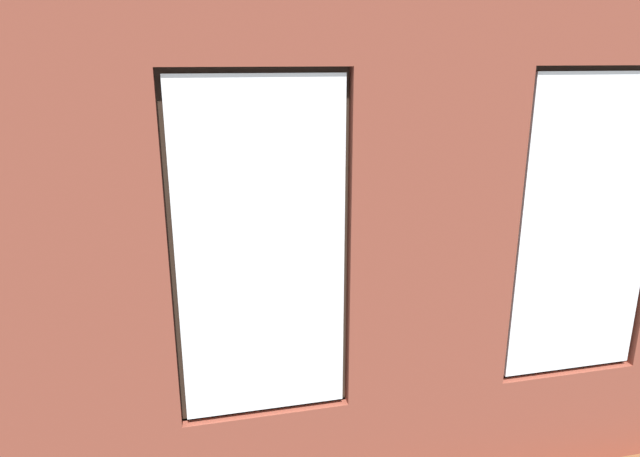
% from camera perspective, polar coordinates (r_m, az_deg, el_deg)
% --- Properties ---
extents(ground_plane, '(7.01, 5.98, 0.10)m').
position_cam_1_polar(ground_plane, '(6.28, 0.47, -9.09)').
color(ground_plane, brown).
extents(brick_wall_with_windows, '(6.41, 0.30, 3.29)m').
position_cam_1_polar(brick_wall_with_windows, '(3.34, 11.03, -2.07)').
color(brick_wall_with_windows, brown).
rests_on(brick_wall_with_windows, ground_plane).
extents(couch_by_window, '(2.02, 0.87, 0.80)m').
position_cam_1_polar(couch_by_window, '(4.37, 2.97, -15.94)').
color(couch_by_window, black).
rests_on(couch_by_window, ground_plane).
extents(couch_left, '(0.90, 2.01, 0.80)m').
position_cam_1_polar(couch_left, '(6.97, 21.34, -4.23)').
color(couch_left, black).
rests_on(couch_left, ground_plane).
extents(coffee_table, '(1.22, 0.85, 0.45)m').
position_cam_1_polar(coffee_table, '(6.25, -4.39, -4.84)').
color(coffee_table, '#A87547').
rests_on(coffee_table, ground_plane).
extents(cup_ceramic, '(0.09, 0.09, 0.11)m').
position_cam_1_polar(cup_ceramic, '(6.11, -3.38, -4.25)').
color(cup_ceramic, '#B23D38').
rests_on(cup_ceramic, coffee_table).
extents(candle_jar, '(0.08, 0.08, 0.12)m').
position_cam_1_polar(candle_jar, '(6.21, -4.42, -3.85)').
color(candle_jar, '#B7333D').
rests_on(candle_jar, coffee_table).
extents(table_plant_small, '(0.11, 0.11, 0.17)m').
position_cam_1_polar(table_plant_small, '(6.39, -1.65, -2.87)').
color(table_plant_small, '#47423D').
rests_on(table_plant_small, coffee_table).
extents(remote_gray, '(0.18, 0.08, 0.02)m').
position_cam_1_polar(remote_gray, '(6.31, -5.92, -4.03)').
color(remote_gray, '#59595B').
rests_on(remote_gray, coffee_table).
extents(media_console, '(1.09, 0.42, 0.50)m').
position_cam_1_polar(media_console, '(6.60, -25.57, -6.63)').
color(media_console, black).
rests_on(media_console, ground_plane).
extents(tv_flatscreen, '(1.12, 0.20, 0.74)m').
position_cam_1_polar(tv_flatscreen, '(6.40, -26.26, -1.45)').
color(tv_flatscreen, black).
rests_on(tv_flatscreen, media_console).
extents(potted_plant_by_left_couch, '(0.22, 0.22, 0.38)m').
position_cam_1_polar(potted_plant_by_left_couch, '(7.97, 13.12, -1.56)').
color(potted_plant_by_left_couch, gray).
rests_on(potted_plant_by_left_couch, ground_plane).
extents(potted_plant_near_tv, '(0.73, 0.71, 1.09)m').
position_cam_1_polar(potted_plant_near_tv, '(5.48, -22.37, -7.59)').
color(potted_plant_near_tv, '#9E5638').
rests_on(potted_plant_near_tv, ground_plane).
extents(potted_plant_corner_near_left, '(1.01, 0.95, 1.49)m').
position_cam_1_polar(potted_plant_corner_near_left, '(8.72, 14.56, 2.52)').
color(potted_plant_corner_near_left, gray).
rests_on(potted_plant_corner_near_left, ground_plane).
extents(potted_plant_between_couches, '(0.68, 0.65, 1.25)m').
position_cam_1_polar(potted_plant_between_couches, '(4.91, 19.76, -11.41)').
color(potted_plant_between_couches, '#47423D').
rests_on(potted_plant_between_couches, ground_plane).
extents(potted_plant_mid_room_small, '(0.37, 0.37, 0.54)m').
position_cam_1_polar(potted_plant_mid_room_small, '(6.62, 4.25, -3.88)').
color(potted_plant_mid_room_small, '#47423D').
rests_on(potted_plant_mid_room_small, ground_plane).
extents(potted_plant_foreground_right, '(0.92, 0.88, 1.19)m').
position_cam_1_polar(potted_plant_foreground_right, '(7.81, -21.63, 0.83)').
color(potted_plant_foreground_right, '#9E5638').
rests_on(potted_plant_foreground_right, ground_plane).
extents(potted_plant_beside_window_right, '(0.56, 0.56, 0.91)m').
position_cam_1_polar(potted_plant_beside_window_right, '(4.15, -27.23, -15.24)').
color(potted_plant_beside_window_right, brown).
rests_on(potted_plant_beside_window_right, ground_plane).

